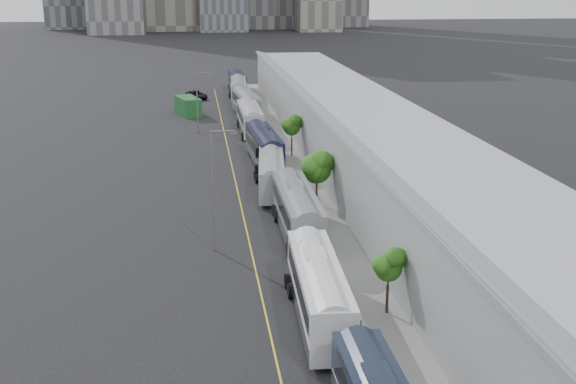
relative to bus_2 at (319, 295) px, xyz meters
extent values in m
cube|color=gray|center=(7.37, 20.92, -1.55)|extent=(10.00, 170.00, 0.12)
cube|color=gold|center=(-3.13, 20.92, -1.60)|extent=(0.12, 160.00, 0.02)
cube|color=gray|center=(11.37, 20.92, 1.79)|extent=(12.00, 160.00, 6.80)
cube|color=gray|center=(11.37, 20.92, 4.24)|extent=(12.45, 160.40, 2.57)
cube|color=gray|center=(5.47, 20.92, 5.39)|extent=(0.30, 160.00, 0.40)
cube|color=black|center=(0.49, -12.47, 1.76)|extent=(1.20, 2.03, 0.28)
cube|color=white|center=(0.00, 0.02, 0.32)|extent=(3.12, 13.12, 3.16)
cube|color=black|center=(0.00, -0.18, 0.89)|extent=(3.12, 11.56, 1.07)
cube|color=silver|center=(0.00, 0.02, -0.69)|extent=(3.15, 12.86, 1.01)
cube|color=white|center=(0.00, 1.53, 2.05)|extent=(1.39, 2.25, 0.30)
cube|color=slate|center=(0.92, 15.56, 0.39)|extent=(2.76, 13.49, 3.27)
cube|color=black|center=(0.92, 15.36, 0.98)|extent=(2.81, 11.88, 1.11)
cube|color=silver|center=(0.92, 15.56, -0.66)|extent=(2.80, 13.22, 1.05)
cube|color=slate|center=(0.92, 17.12, 2.18)|extent=(1.36, 2.29, 0.31)
cube|color=#96989F|center=(0.22, 28.61, 0.19)|extent=(3.60, 12.34, 2.95)
cube|color=black|center=(0.22, 28.42, 0.72)|extent=(3.52, 10.89, 1.00)
cube|color=silver|center=(0.22, 28.61, -0.75)|extent=(3.62, 12.10, 0.94)
cube|color=#96989F|center=(0.22, 30.01, 1.81)|extent=(1.41, 2.17, 0.28)
cube|color=black|center=(0.63, 40.28, 0.35)|extent=(3.27, 13.31, 3.20)
cube|color=black|center=(0.63, 40.08, 0.92)|extent=(3.25, 11.73, 1.09)
cube|color=silver|center=(0.63, 40.28, -0.68)|extent=(3.30, 13.05, 1.02)
cube|color=black|center=(0.63, 41.81, 2.10)|extent=(1.43, 2.29, 0.30)
cube|color=#B9B9BB|center=(0.39, 57.69, 0.37)|extent=(2.73, 13.37, 3.24)
cube|color=black|center=(0.39, 57.49, 0.95)|extent=(2.78, 11.77, 1.10)
cube|color=silver|center=(0.39, 57.69, -0.66)|extent=(2.77, 13.10, 1.04)
cube|color=#B9B9BB|center=(0.39, 59.24, 2.14)|extent=(1.35, 2.27, 0.31)
cube|color=gray|center=(0.81, 70.36, 0.38)|extent=(3.64, 13.55, 3.24)
cube|color=black|center=(0.81, 70.15, 0.96)|extent=(3.58, 11.95, 1.10)
cube|color=silver|center=(0.81, 70.36, -0.66)|extent=(3.66, 13.28, 1.04)
cube|color=gray|center=(0.81, 71.90, 2.15)|extent=(1.50, 2.36, 0.31)
cube|color=gray|center=(0.64, 85.74, 0.36)|extent=(3.36, 13.38, 3.21)
cube|color=black|center=(0.64, 85.54, 0.93)|extent=(3.33, 11.80, 1.09)
cube|color=silver|center=(0.64, 85.74, -0.67)|extent=(3.38, 13.12, 1.03)
cube|color=gray|center=(0.64, 87.27, 2.12)|extent=(1.44, 2.31, 0.31)
cube|color=#171D33|center=(1.08, 96.92, 0.27)|extent=(2.82, 12.70, 3.06)
cube|color=black|center=(1.08, 96.73, 0.82)|extent=(2.85, 11.18, 1.04)
cube|color=silver|center=(1.08, 96.92, -0.72)|extent=(2.86, 12.45, 0.98)
cube|color=#171D33|center=(1.08, 98.38, 1.94)|extent=(1.31, 2.17, 0.29)
cylinder|color=black|center=(4.33, 0.14, 0.08)|extent=(0.18, 0.18, 3.38)
sphere|color=#1E5B14|center=(4.33, 0.14, 1.74)|extent=(1.69, 1.69, 1.69)
cylinder|color=black|center=(3.82, 23.29, 0.29)|extent=(0.18, 0.18, 3.79)
sphere|color=#1E5B14|center=(3.82, 23.29, 2.27)|extent=(2.70, 2.70, 2.70)
cylinder|color=black|center=(4.16, 42.80, 0.34)|extent=(0.18, 0.18, 3.90)
sphere|color=#1E5B14|center=(4.16, 42.80, 2.27)|extent=(2.02, 2.02, 2.02)
cylinder|color=#59595E|center=(-5.95, 12.82, 3.09)|extent=(0.18, 0.18, 9.39)
cylinder|color=#59595E|center=(-5.05, 12.82, 7.68)|extent=(1.80, 0.14, 0.14)
cube|color=#59595E|center=(-4.25, 12.82, 7.53)|extent=(0.50, 0.22, 0.18)
cylinder|color=#59595E|center=(-6.68, 57.97, 2.54)|extent=(0.18, 0.18, 8.30)
cylinder|color=#59595E|center=(-5.78, 57.97, 6.59)|extent=(1.80, 0.14, 0.14)
cube|color=#59595E|center=(-4.98, 57.97, 6.44)|extent=(0.50, 0.22, 0.18)
cube|color=#174C21|center=(-8.07, 72.80, -0.22)|extent=(4.39, 6.87, 2.77)
imported|color=black|center=(-6.62, 88.67, -0.87)|extent=(4.32, 5.81, 1.47)
camera|label=1|loc=(-7.05, -39.62, 18.20)|focal=45.00mm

